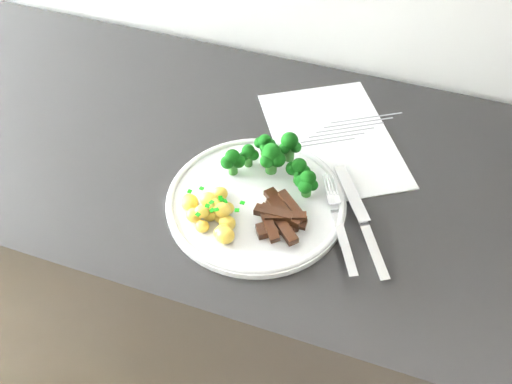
# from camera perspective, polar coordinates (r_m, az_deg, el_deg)

# --- Properties ---
(counter) EXTENTS (2.46, 0.61, 0.92)m
(counter) POSITION_cam_1_polar(r_m,az_deg,el_deg) (1.35, 3.62, -12.05)
(counter) COLOR black
(counter) RESTS_ON ground
(recipe_paper) EXTENTS (0.34, 0.36, 0.00)m
(recipe_paper) POSITION_cam_1_polar(r_m,az_deg,el_deg) (1.05, 7.60, 5.29)
(recipe_paper) COLOR white
(recipe_paper) RESTS_ON counter
(plate) EXTENTS (0.29, 0.29, 0.02)m
(plate) POSITION_cam_1_polar(r_m,az_deg,el_deg) (0.93, 0.00, -0.90)
(plate) COLOR white
(plate) RESTS_ON counter
(broccoli) EXTENTS (0.17, 0.10, 0.07)m
(broccoli) POSITION_cam_1_polar(r_m,az_deg,el_deg) (0.94, 2.00, 3.23)
(broccoli) COLOR #255F1C
(broccoli) RESTS_ON plate
(potatoes) EXTENTS (0.11, 0.10, 0.04)m
(potatoes) POSITION_cam_1_polar(r_m,az_deg,el_deg) (0.89, -4.32, -2.19)
(potatoes) COLOR yellow
(potatoes) RESTS_ON plate
(beef_strips) EXTENTS (0.09, 0.11, 0.03)m
(beef_strips) POSITION_cam_1_polar(r_m,az_deg,el_deg) (0.89, 2.54, -2.52)
(beef_strips) COLOR black
(beef_strips) RESTS_ON plate
(fork) EXTENTS (0.10, 0.19, 0.02)m
(fork) POSITION_cam_1_polar(r_m,az_deg,el_deg) (0.89, 8.36, -3.40)
(fork) COLOR silver
(fork) RESTS_ON plate
(knife) EXTENTS (0.13, 0.21, 0.02)m
(knife) POSITION_cam_1_polar(r_m,az_deg,el_deg) (0.90, 10.96, -4.06)
(knife) COLOR silver
(knife) RESTS_ON plate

